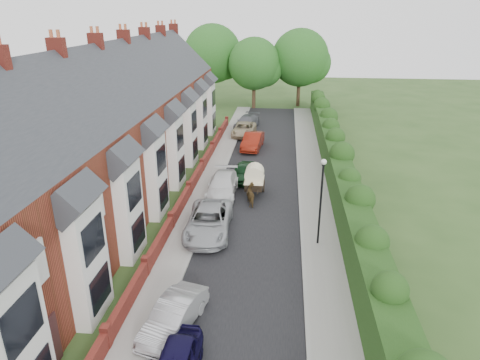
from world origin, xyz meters
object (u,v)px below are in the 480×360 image
Objects in this scene: car_red at (253,141)px; car_grey at (247,122)px; car_silver_b at (209,221)px; car_white at (222,185)px; car_green at (243,172)px; car_beige at (244,129)px; car_silver_a at (174,316)px; horse_cart at (254,178)px; lamppost at (321,192)px; horse at (252,195)px.

car_red is 0.97× the size of car_grey.
car_silver_b is 1.10× the size of car_white.
car_beige is at bearing 103.28° from car_green.
car_white is 1.07× the size of car_red.
car_beige reaches higher than car_green.
car_silver_a is 14.06m from car_white.
horse_cart is (2.27, 0.35, 0.57)m from car_white.
car_red is at bearing 97.17° from car_green.
car_white reaches higher than car_green.
car_white reaches higher than car_silver_a.
car_silver_a is at bearing -86.89° from car_beige.
lamppost is 1.07× the size of car_grey.
horse is at bearing -32.99° from car_white.
car_red is 1.49× the size of horse_cart.
horse_cart reaches higher than car_beige.
car_grey is 1.53× the size of horse_cart.
horse reaches higher than car_beige.
car_white is at bearing 104.60° from car_silver_a.
car_silver_b is 6.48m from horse_cart.
car_green is at bearing 118.84° from lamppost.
car_silver_b is 8.85m from car_green.
car_silver_b is 5.70m from car_white.
lamppost reaches higher than horse.
car_red reaches higher than car_grey.
car_grey is at bearing 87.50° from car_silver_b.
car_grey is at bearing 104.55° from car_silver_a.
horse is (1.11, -4.51, 0.04)m from car_green.
car_red reaches higher than car_white.
horse is at bearing -79.42° from car_beige.
car_white is 18.96m from car_grey.
car_grey reaches higher than car_beige.
car_red is (0.13, 8.18, 0.11)m from car_green.
car_green is at bearing 112.10° from horse_cart.
lamppost is at bearing -58.67° from horse_cart.
car_beige is 3.10m from car_grey.
lamppost is 1.03× the size of car_white.
lamppost is at bearing -70.88° from car_beige.
horse_cart is (2.27, -15.51, 0.63)m from car_beige.
car_silver_a is 1.29× the size of horse_cart.
car_beige is at bearing -100.31° from horse.
lamppost reaches higher than horse_cart.
car_green is (1.16, 8.78, -0.11)m from car_silver_b.
car_green is at bearing 80.04° from car_silver_b.
car_beige is at bearing 110.91° from car_red.
car_silver_a is 29.92m from car_beige.
lamppost is 1.64× the size of horse_cart.
horse_cart reaches higher than car_grey.
car_beige is at bearing 87.57° from car_silver_b.
lamppost is at bearing -53.06° from car_green.
car_grey is (-1.26, 7.70, -0.07)m from car_red.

